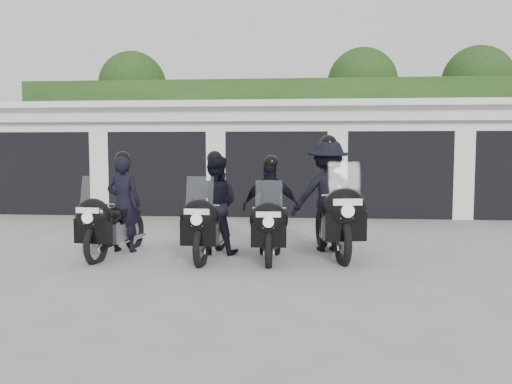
# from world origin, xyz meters

# --- Properties ---
(ground) EXTENTS (80.00, 80.00, 0.00)m
(ground) POSITION_xyz_m (0.00, 0.00, 0.00)
(ground) COLOR gray
(ground) RESTS_ON ground
(garage_block) EXTENTS (16.40, 6.80, 2.96)m
(garage_block) POSITION_xyz_m (-0.00, 8.06, 1.42)
(garage_block) COLOR white
(garage_block) RESTS_ON ground
(background_vegetation) EXTENTS (20.00, 3.90, 5.80)m
(background_vegetation) POSITION_xyz_m (0.37, 12.92, 2.77)
(background_vegetation) COLOR #193B15
(background_vegetation) RESTS_ON ground
(police_bike_a) EXTENTS (0.77, 2.04, 1.78)m
(police_bike_a) POSITION_xyz_m (-2.38, 0.35, 0.71)
(police_bike_a) COLOR black
(police_bike_a) RESTS_ON ground
(police_bike_b) EXTENTS (0.84, 2.06, 1.79)m
(police_bike_b) POSITION_xyz_m (-0.77, 0.41, 0.75)
(police_bike_b) COLOR black
(police_bike_b) RESTS_ON ground
(police_bike_c) EXTENTS (0.95, 1.97, 1.71)m
(police_bike_c) POSITION_xyz_m (0.19, 0.43, 0.73)
(police_bike_c) COLOR black
(police_bike_c) RESTS_ON ground
(police_bike_d) EXTENTS (1.33, 2.36, 2.06)m
(police_bike_d) POSITION_xyz_m (1.17, 0.87, 0.88)
(police_bike_d) COLOR black
(police_bike_d) RESTS_ON ground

